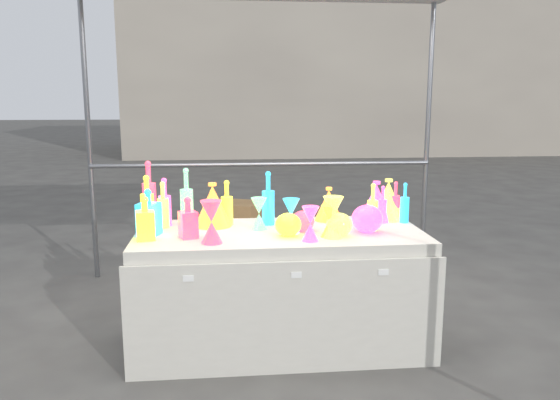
{
  "coord_description": "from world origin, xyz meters",
  "views": [
    {
      "loc": [
        -0.33,
        -3.33,
        1.57
      ],
      "look_at": [
        0.0,
        0.0,
        0.95
      ],
      "focal_mm": 35.0,
      "sensor_mm": 36.0,
      "label": 1
    }
  ],
  "objects": [
    {
      "name": "lampshade_2",
      "position": [
        0.69,
        0.26,
        0.89
      ],
      "size": [
        0.29,
        0.29,
        0.27
      ],
      "primitive_type": null,
      "rotation": [
        0.0,
        0.0,
        -0.32
      ],
      "color": "blue",
      "rests_on": "display_table"
    },
    {
      "name": "hourglass_2",
      "position": [
        0.3,
        -0.19,
        0.87
      ],
      "size": [
        0.14,
        0.14,
        0.25
      ],
      "primitive_type": null,
      "rotation": [
        0.0,
        0.0,
        -0.15
      ],
      "color": "#115D70",
      "rests_on": "display_table"
    },
    {
      "name": "lampshade_0",
      "position": [
        -0.42,
        0.19,
        0.89
      ],
      "size": [
        0.32,
        0.32,
        0.29
      ],
      "primitive_type": null,
      "rotation": [
        0.0,
        0.0,
        -0.43
      ],
      "color": "yellow",
      "rests_on": "display_table"
    },
    {
      "name": "bottle_10",
      "position": [
        0.71,
        0.17,
        0.88
      ],
      "size": [
        0.07,
        0.07,
        0.25
      ],
      "primitive_type": null,
      "rotation": [
        0.0,
        0.0,
        0.36
      ],
      "color": "blue",
      "rests_on": "display_table"
    },
    {
      "name": "hourglass_1",
      "position": [
        0.15,
        -0.25,
        0.85
      ],
      "size": [
        0.13,
        0.13,
        0.21
      ],
      "primitive_type": null,
      "rotation": [
        0.0,
        0.0,
        0.37
      ],
      "color": "blue",
      "rests_on": "display_table"
    },
    {
      "name": "bottle_0",
      "position": [
        -0.85,
        0.24,
        0.92
      ],
      "size": [
        0.11,
        0.11,
        0.33
      ],
      "primitive_type": null,
      "rotation": [
        0.0,
        0.0,
        0.37
      ],
      "color": "orange",
      "rests_on": "display_table"
    },
    {
      "name": "lampshade_3",
      "position": [
        0.78,
        0.28,
        0.89
      ],
      "size": [
        0.3,
        0.3,
        0.28
      ],
      "primitive_type": null,
      "rotation": [
        0.0,
        0.0,
        0.32
      ],
      "color": "#115D70",
      "rests_on": "display_table"
    },
    {
      "name": "lampshade_1",
      "position": [
        0.36,
        0.28,
        0.86
      ],
      "size": [
        0.24,
        0.24,
        0.23
      ],
      "primitive_type": null,
      "rotation": [
        0.0,
        0.0,
        0.29
      ],
      "color": "yellow",
      "rests_on": "display_table"
    },
    {
      "name": "decanter_1",
      "position": [
        -0.56,
        -0.11,
        0.88
      ],
      "size": [
        0.13,
        0.13,
        0.25
      ],
      "primitive_type": null,
      "rotation": [
        0.0,
        0.0,
        0.38
      ],
      "color": "#E95318",
      "rests_on": "display_table"
    },
    {
      "name": "decanter_0",
      "position": [
        -0.81,
        -0.13,
        0.88
      ],
      "size": [
        0.12,
        0.12,
        0.26
      ],
      "primitive_type": null,
      "rotation": [
        0.0,
        0.0,
        0.18
      ],
      "color": "orange",
      "rests_on": "display_table"
    },
    {
      "name": "bottle_1",
      "position": [
        -0.85,
        0.35,
        0.9
      ],
      "size": [
        0.07,
        0.07,
        0.29
      ],
      "primitive_type": null,
      "rotation": [
        0.0,
        0.0,
        -0.09
      ],
      "color": "#167D18",
      "rests_on": "display_table"
    },
    {
      "name": "bottle_7",
      "position": [
        -0.06,
        0.2,
        0.93
      ],
      "size": [
        0.11,
        0.11,
        0.36
      ],
      "primitive_type": null,
      "rotation": [
        0.0,
        0.0,
        0.3
      ],
      "color": "#167D18",
      "rests_on": "display_table"
    },
    {
      "name": "hourglass_4",
      "position": [
        0.28,
        -0.17,
        0.85
      ],
      "size": [
        0.1,
        0.1,
        0.19
      ],
      "primitive_type": null,
      "rotation": [
        0.0,
        0.0,
        0.01
      ],
      "color": "orange",
      "rests_on": "display_table"
    },
    {
      "name": "globe_2",
      "position": [
        0.14,
        -0.02,
        0.81
      ],
      "size": [
        0.18,
        0.18,
        0.12
      ],
      "primitive_type": null,
      "rotation": [
        0.0,
        0.0,
        0.28
      ],
      "color": "#E95318",
      "rests_on": "display_table"
    },
    {
      "name": "bottle_5",
      "position": [
        -0.59,
        0.18,
        0.94
      ],
      "size": [
        0.11,
        0.11,
        0.39
      ],
      "primitive_type": null,
      "rotation": [
        0.0,
        0.0,
        0.42
      ],
      "color": "#A62179",
      "rests_on": "display_table"
    },
    {
      "name": "ground",
      "position": [
        0.0,
        0.0,
        0.0
      ],
      "size": [
        80.0,
        80.0,
        0.0
      ],
      "primitive_type": "plane",
      "color": "#615F59",
      "rests_on": "ground"
    },
    {
      "name": "bottle_3",
      "position": [
        -0.74,
        0.23,
        0.91
      ],
      "size": [
        0.1,
        0.1,
        0.32
      ],
      "primitive_type": null,
      "rotation": [
        0.0,
        0.0,
        -0.22
      ],
      "color": "blue",
      "rests_on": "display_table"
    },
    {
      "name": "bottle_4",
      "position": [
        -0.74,
        0.17,
        0.9
      ],
      "size": [
        0.08,
        0.08,
        0.3
      ],
      "primitive_type": null,
      "rotation": [
        0.0,
        0.0,
        0.15
      ],
      "color": "#115D70",
      "rests_on": "display_table"
    },
    {
      "name": "hourglass_3",
      "position": [
        -0.13,
        0.06,
        0.85
      ],
      "size": [
        0.1,
        0.1,
        0.21
      ],
      "primitive_type": null,
      "rotation": [
        0.0,
        0.0,
        0.01
      ],
      "color": "#A62179",
      "rests_on": "display_table"
    },
    {
      "name": "hourglass_5",
      "position": [
        0.06,
        -0.05,
        0.86
      ],
      "size": [
        0.14,
        0.14,
        0.22
      ],
      "primitive_type": null,
      "rotation": [
        0.0,
        0.0,
        0.42
      ],
      "color": "#167D18",
      "rests_on": "display_table"
    },
    {
      "name": "globe_1",
      "position": [
        0.35,
        -0.16,
        0.81
      ],
      "size": [
        0.18,
        0.18,
        0.13
      ],
      "primitive_type": null,
      "rotation": [
        0.0,
        0.0,
        -0.11
      ],
      "color": "#115D70",
      "rests_on": "display_table"
    },
    {
      "name": "globe_3",
      "position": [
        0.54,
        -0.09,
        0.83
      ],
      "size": [
        0.25,
        0.25,
        0.16
      ],
      "primitive_type": null,
      "rotation": [
        0.0,
        0.0,
        0.39
      ],
      "color": "blue",
      "rests_on": "display_table"
    },
    {
      "name": "bottle_9",
      "position": [
        0.82,
        0.25,
        0.88
      ],
      "size": [
        0.07,
        0.07,
        0.27
      ],
      "primitive_type": null,
      "rotation": [
        0.0,
        0.0,
        0.19
      ],
      "color": "#E95318",
      "rests_on": "display_table"
    },
    {
      "name": "hourglass_0",
      "position": [
        -0.42,
        -0.25,
        0.88
      ],
      "size": [
        0.17,
        0.17,
        0.25
      ],
      "primitive_type": null,
      "rotation": [
        0.0,
        0.0,
        -0.43
      ],
      "color": "#E95318",
      "rests_on": "display_table"
    },
    {
      "name": "bottle_11",
      "position": [
        0.59,
        -0.03,
        0.9
      ],
      "size": [
        0.07,
        0.07,
        0.3
      ],
      "primitive_type": null,
      "rotation": [
        0.0,
        0.0,
        -0.05
      ],
      "color": "#115D70",
      "rests_on": "display_table"
    },
    {
      "name": "bottle_8",
      "position": [
        0.86,
        0.16,
        0.89
      ],
      "size": [
        0.08,
        0.08,
        0.27
      ],
      "primitive_type": null,
      "rotation": [
        0.0,
        0.0,
        -0.38
      ],
      "color": "#167D18",
      "rests_on": "display_table"
    },
    {
      "name": "cardboard_box_flat",
      "position": [
        0.2,
        2.55,
        0.03
      ],
      "size": [
        0.72,
        0.58,
        0.06
      ],
      "primitive_type": "cube",
      "rotation": [
        0.0,
        0.0,
        -0.2
      ],
      "color": "#A17648",
      "rests_on": "ground"
    },
    {
      "name": "decanter_2",
      "position": [
        -0.81,
        -0.02,
        0.89
      ],
      "size": [
        0.15,
        0.15,
        0.29
      ],
      "primitive_type": null,
      "rotation": [
        0.0,
        0.0,
        -0.31
      ],
      "color": "#167D18",
      "rests_on": "display_table"
    },
    {
      "name": "background_building",
      "position": [
        4.0,
        14.0,
        3.0
      ],
      "size": [
        14.0,
        6.0,
        6.0
      ],
      "primitive_type": "cube",
      "color": "#BCB09C",
      "rests_on": "ground"
    },
    {
      "name": "display_table",
      "position": [
        0.0,
        -0.01,
        0.37
      ],
      "size": [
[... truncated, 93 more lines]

